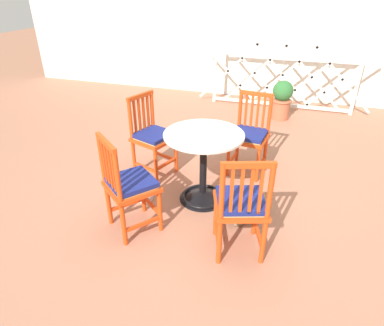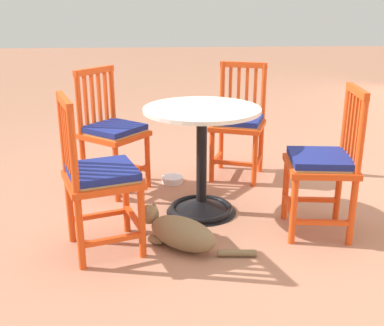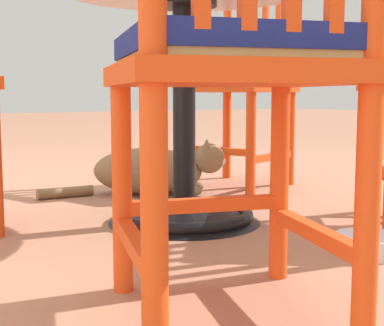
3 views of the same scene
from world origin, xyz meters
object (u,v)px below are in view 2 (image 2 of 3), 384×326
cafe_table (201,173)px  tabby_cat (178,232)px  pet_water_bowl (172,179)px  orange_chair_near_fence (112,132)px  orange_chair_facing_out (98,178)px  orange_chair_at_corner (324,164)px  orange_chair_by_planter (238,123)px

cafe_table → tabby_cat: cafe_table is taller
cafe_table → pet_water_bowl: 0.65m
orange_chair_near_fence → orange_chair_facing_out: (0.95, 0.01, 0.00)m
orange_chair_facing_out → orange_chair_at_corner: same height
cafe_table → orange_chair_near_fence: (-0.47, -0.63, 0.16)m
orange_chair_at_corner → pet_water_bowl: 1.34m
cafe_table → orange_chair_facing_out: size_ratio=0.83×
orange_chair_near_fence → tabby_cat: bearing=25.3°
orange_chair_by_planter → pet_water_bowl: size_ratio=5.36×
cafe_table → orange_chair_at_corner: 0.80m
orange_chair_near_fence → cafe_table: bearing=52.9°
orange_chair_by_planter → orange_chair_near_fence: 1.01m
tabby_cat → pet_water_bowl: size_ratio=3.97×
cafe_table → orange_chair_by_planter: size_ratio=0.83×
orange_chair_facing_out → pet_water_bowl: orange_chair_facing_out is taller
orange_chair_at_corner → orange_chair_facing_out: bearing=-83.7°
orange_chair_near_fence → orange_chair_facing_out: 0.95m
orange_chair_near_fence → pet_water_bowl: (-0.09, 0.45, -0.42)m
orange_chair_by_planter → tabby_cat: orange_chair_by_planter is taller
orange_chair_facing_out → tabby_cat: 0.56m
orange_chair_by_planter → orange_chair_at_corner: (1.02, 0.36, 0.00)m
orange_chair_near_fence → orange_chair_at_corner: bearing=58.9°
cafe_table → orange_chair_near_fence: bearing=-127.1°
cafe_table → orange_chair_facing_out: 0.80m
orange_chair_at_corner → orange_chair_by_planter: bearing=-160.8°
orange_chair_near_fence → orange_chair_by_planter: bearing=102.5°
orange_chair_facing_out → orange_chair_at_corner: bearing=96.3°
orange_chair_near_fence → pet_water_bowl: 0.62m
cafe_table → orange_chair_by_planter: bearing=152.9°
orange_chair_facing_out → tabby_cat: (-0.01, 0.44, -0.35)m
pet_water_bowl → cafe_table: bearing=17.9°
orange_chair_near_fence → pet_water_bowl: orange_chair_near_fence is taller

